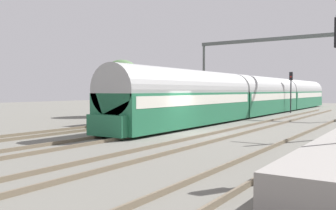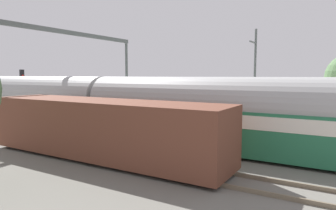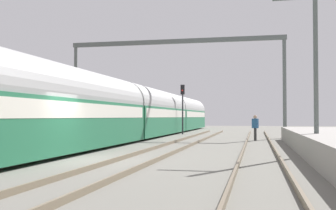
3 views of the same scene
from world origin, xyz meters
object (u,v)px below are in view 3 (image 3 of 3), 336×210
Objects in this scene: railway_signal_far at (183,102)px; catenary_gantry at (174,63)px; person_crossing at (255,126)px; passenger_train at (153,113)px; freight_car at (31,119)px.

railway_signal_far is 6.04m from catenary_gantry.
person_crossing is at bearing -32.24° from catenary_gantry.
passenger_train is 10.72× the size of railway_signal_far.
freight_car is 7.51× the size of person_crossing.
freight_car is 0.74× the size of catenary_gantry.
catenary_gantry reaches higher than passenger_train.
catenary_gantry is at bearing 57.80° from freight_car.
passenger_train is 4.84m from catenary_gantry.
freight_car reaches higher than person_crossing.
freight_car is (-4.35, -12.04, -0.50)m from passenger_train.
catenary_gantry is (2.18, -1.67, 3.98)m from passenger_train.
freight_car is 14.36m from person_crossing.
person_crossing is (12.86, 6.37, -0.44)m from freight_car.
passenger_train is 28.44× the size of person_crossing.
person_crossing is at bearing -54.48° from railway_signal_far.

